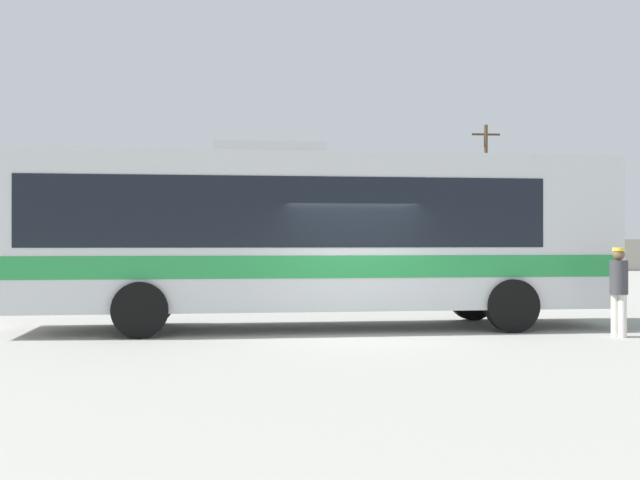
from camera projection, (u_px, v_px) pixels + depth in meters
name	position (u px, v px, depth m)	size (l,w,h in m)	color
ground_plane	(307.00, 298.00, 24.70)	(300.00, 300.00, 0.00)	#A3A099
perimeter_wall	(275.00, 256.00, 44.47)	(80.00, 0.30, 1.86)	#9E998C
coach_bus_silver_green	(306.00, 231.00, 16.18)	(12.27, 2.91, 3.73)	silver
attendant_by_bus_door	(619.00, 286.00, 14.70)	(0.46, 0.46, 1.66)	silver
parked_car_leftmost_red	(69.00, 261.00, 39.42)	(4.34, 2.02, 1.42)	red
parked_car_second_dark_blue	(178.00, 261.00, 39.90)	(4.31, 2.09, 1.43)	navy
utility_pole_near	(486.00, 194.00, 49.80)	(1.80, 0.24, 9.06)	#4C3823
roadside_tree_left	(62.00, 213.00, 46.97)	(3.49, 3.49, 4.92)	brown
roadside_tree_midleft	(230.00, 197.00, 50.03)	(4.73, 4.73, 6.57)	brown
roadside_tree_midright	(405.00, 192.00, 48.40)	(3.61, 3.61, 6.32)	brown
roadside_tree_right	(570.00, 201.00, 53.62)	(5.07, 5.07, 6.60)	brown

